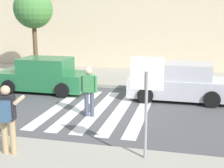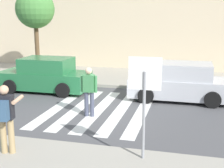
{
  "view_description": "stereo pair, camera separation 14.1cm",
  "coord_description": "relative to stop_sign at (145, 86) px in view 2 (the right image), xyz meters",
  "views": [
    {
      "loc": [
        3.1,
        -10.55,
        3.54
      ],
      "look_at": [
        0.6,
        -0.2,
        1.1
      ],
      "focal_mm": 50.0,
      "sensor_mm": 36.0,
      "label": 1
    },
    {
      "loc": [
        3.24,
        -10.52,
        3.54
      ],
      "look_at": [
        0.6,
        -0.2,
        1.1
      ],
      "focal_mm": 50.0,
      "sensor_mm": 36.0,
      "label": 2
    }
  ],
  "objects": [
    {
      "name": "crosswalk_stripe_3",
      "position": [
        -1.45,
        3.85,
        -1.91
      ],
      "size": [
        0.44,
        5.2,
        0.01
      ],
      "primitive_type": "cube",
      "color": "silver",
      "rests_on": "ground"
    },
    {
      "name": "parked_car_silver",
      "position": [
        0.64,
        5.95,
        -1.19
      ],
      "size": [
        4.1,
        1.92,
        1.55
      ],
      "color": "#B7BABF",
      "rests_on": "ground"
    },
    {
      "name": "street_tree_west",
      "position": [
        -7.19,
        8.6,
        1.79
      ],
      "size": [
        2.07,
        2.07,
        4.64
      ],
      "color": "brown",
      "rests_on": "sidewalk_far"
    },
    {
      "name": "pedestrian_crossing",
      "position": [
        -2.36,
        3.02,
        -0.94
      ],
      "size": [
        0.58,
        0.26,
        1.72
      ],
      "color": "#474C60",
      "rests_on": "ground"
    },
    {
      "name": "parked_car_green",
      "position": [
        -5.45,
        5.95,
        -1.19
      ],
      "size": [
        4.1,
        1.92,
        1.55
      ],
      "color": "#236B3D",
      "rests_on": "ground"
    },
    {
      "name": "building_facade_far",
      "position": [
        -2.25,
        14.05,
        1.58
      ],
      "size": [
        56.0,
        4.0,
        6.99
      ],
      "primitive_type": "cube",
      "color": "beige",
      "rests_on": "ground"
    },
    {
      "name": "crosswalk_stripe_1",
      "position": [
        -3.05,
        3.85,
        -1.91
      ],
      "size": [
        0.44,
        5.2,
        0.01
      ],
      "primitive_type": "cube",
      "color": "silver",
      "rests_on": "ground"
    },
    {
      "name": "crosswalk_stripe_4",
      "position": [
        -0.65,
        3.85,
        -1.91
      ],
      "size": [
        0.44,
        5.2,
        0.01
      ],
      "primitive_type": "cube",
      "color": "silver",
      "rests_on": "ground"
    },
    {
      "name": "crosswalk_stripe_0",
      "position": [
        -3.85,
        3.85,
        -1.91
      ],
      "size": [
        0.44,
        5.2,
        0.01
      ],
      "primitive_type": "cube",
      "color": "silver",
      "rests_on": "ground"
    },
    {
      "name": "sidewalk_far",
      "position": [
        -2.25,
        9.65,
        -1.85
      ],
      "size": [
        60.0,
        4.8,
        0.14
      ],
      "primitive_type": "cube",
      "color": "#9E998C",
      "rests_on": "ground"
    },
    {
      "name": "crosswalk_stripe_2",
      "position": [
        -2.25,
        3.85,
        -1.91
      ],
      "size": [
        0.44,
        5.2,
        0.01
      ],
      "primitive_type": "cube",
      "color": "silver",
      "rests_on": "ground"
    },
    {
      "name": "photographer_with_backpack",
      "position": [
        -3.28,
        -0.57,
        -0.75
      ],
      "size": [
        0.68,
        0.91,
        1.72
      ],
      "color": "tan",
      "rests_on": "sidewalk_near"
    },
    {
      "name": "ground_plane",
      "position": [
        -2.25,
        3.65,
        -1.92
      ],
      "size": [
        120.0,
        120.0,
        0.0
      ],
      "primitive_type": "plane",
      "color": "#4C4C4F"
    },
    {
      "name": "stop_sign",
      "position": [
        0.0,
        0.0,
        0.0
      ],
      "size": [
        0.76,
        0.08,
        2.44
      ],
      "color": "gray",
      "rests_on": "sidewalk_near"
    }
  ]
}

